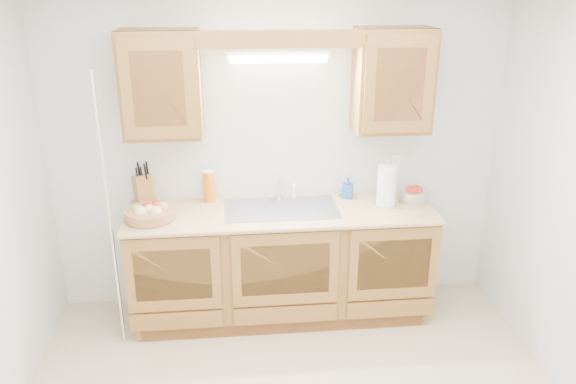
{
  "coord_description": "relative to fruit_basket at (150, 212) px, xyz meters",
  "views": [
    {
      "loc": [
        -0.34,
        -2.67,
        2.52
      ],
      "look_at": [
        0.01,
        0.85,
        1.17
      ],
      "focal_mm": 35.0,
      "sensor_mm": 36.0,
      "label": 1
    }
  ],
  "objects": [
    {
      "name": "orange_canister",
      "position": [
        0.42,
        0.31,
        0.07
      ],
      "size": [
        0.1,
        0.1,
        0.25
      ],
      "rotation": [
        0.0,
        0.0,
        -0.24
      ],
      "color": "orange",
      "rests_on": "countertop"
    },
    {
      "name": "fruit_basket",
      "position": [
        0.0,
        0.0,
        0.0
      ],
      "size": [
        0.38,
        0.38,
        0.11
      ],
      "rotation": [
        0.0,
        0.0,
        0.08
      ],
      "color": "#AB7344",
      "rests_on": "countertop"
    },
    {
      "name": "fluorescent_fixture",
      "position": [
        0.96,
        0.3,
        1.05
      ],
      "size": [
        0.76,
        0.08,
        0.08
      ],
      "color": "white",
      "rests_on": "room"
    },
    {
      "name": "sponge",
      "position": [
        1.5,
        0.33,
        -0.04
      ],
      "size": [
        0.12,
        0.1,
        0.02
      ],
      "rotation": [
        0.0,
        0.0,
        -0.35
      ],
      "color": "#CC333F",
      "rests_on": "countertop"
    },
    {
      "name": "room",
      "position": [
        0.96,
        -1.11,
        0.3
      ],
      "size": [
        3.52,
        3.5,
        2.5
      ],
      "color": "#C6AD8F",
      "rests_on": "ground"
    },
    {
      "name": "upper_cabinet_right",
      "position": [
        1.79,
        0.22,
        0.88
      ],
      "size": [
        0.55,
        0.33,
        0.75
      ],
      "primitive_type": "cube",
      "color": "brown",
      "rests_on": "room"
    },
    {
      "name": "paper_towel",
      "position": [
        1.76,
        0.09,
        0.1
      ],
      "size": [
        0.18,
        0.18,
        0.36
      ],
      "rotation": [
        0.0,
        0.0,
        -0.09
      ],
      "color": "silver",
      "rests_on": "countertop"
    },
    {
      "name": "soap_bottle",
      "position": [
        1.5,
        0.27,
        0.04
      ],
      "size": [
        0.1,
        0.1,
        0.17
      ],
      "primitive_type": "imported",
      "rotation": [
        0.0,
        0.0,
        -0.43
      ],
      "color": "#2352B2",
      "rests_on": "countertop"
    },
    {
      "name": "apple_bowl",
      "position": [
        1.99,
        0.15,
        0.01
      ],
      "size": [
        0.31,
        0.31,
        0.13
      ],
      "rotation": [
        0.0,
        0.0,
        0.35
      ],
      "color": "silver",
      "rests_on": "countertop"
    },
    {
      "name": "upper_cabinet_left",
      "position": [
        0.13,
        0.22,
        0.88
      ],
      "size": [
        0.55,
        0.33,
        0.75
      ],
      "primitive_type": "cube",
      "color": "brown",
      "rests_on": "room"
    },
    {
      "name": "base_cabinets",
      "position": [
        0.96,
        0.09,
        -0.51
      ],
      "size": [
        2.2,
        0.6,
        0.86
      ],
      "primitive_type": "cube",
      "color": "brown",
      "rests_on": "ground"
    },
    {
      "name": "countertop",
      "position": [
        0.96,
        0.07,
        -0.07
      ],
      "size": [
        2.3,
        0.63,
        0.04
      ],
      "primitive_type": "cube",
      "color": "tan",
      "rests_on": "base_cabinets"
    },
    {
      "name": "wire_shelf_pole",
      "position": [
        -0.24,
        -0.18,
        0.05
      ],
      "size": [
        0.03,
        0.03,
        2.0
      ],
      "primitive_type": "cylinder",
      "color": "silver",
      "rests_on": "ground"
    },
    {
      "name": "valance",
      "position": [
        0.96,
        0.08,
        1.19
      ],
      "size": [
        2.2,
        0.05,
        0.12
      ],
      "primitive_type": "cube",
      "color": "brown",
      "rests_on": "room"
    },
    {
      "name": "outlet_plate",
      "position": [
        1.91,
        0.38,
        0.2
      ],
      "size": [
        0.08,
        0.01,
        0.12
      ],
      "primitive_type": "cube",
      "color": "white",
      "rests_on": "room"
    },
    {
      "name": "knife_block",
      "position": [
        -0.07,
        0.26,
        0.08
      ],
      "size": [
        0.19,
        0.23,
        0.35
      ],
      "rotation": [
        0.0,
        0.0,
        0.42
      ],
      "color": "brown",
      "rests_on": "countertop"
    },
    {
      "name": "sink",
      "position": [
        0.96,
        0.09,
        -0.12
      ],
      "size": [
        0.84,
        0.46,
        0.36
      ],
      "color": "#9E9EA3",
      "rests_on": "countertop"
    }
  ]
}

